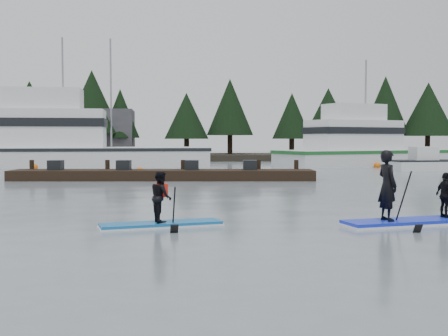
{
  "coord_description": "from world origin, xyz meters",
  "views": [
    {
      "loc": [
        -2.15,
        -13.45,
        2.13
      ],
      "look_at": [
        0.0,
        6.0,
        1.1
      ],
      "focal_mm": 45.0,
      "sensor_mm": 36.0,
      "label": 1
    }
  ],
  "objects": [
    {
      "name": "ground",
      "position": [
        0.0,
        0.0,
        0.0
      ],
      "size": [
        160.0,
        160.0,
        0.0
      ],
      "primitive_type": "plane",
      "color": "slate",
      "rests_on": "ground"
    },
    {
      "name": "far_shore",
      "position": [
        0.0,
        42.0,
        0.3
      ],
      "size": [
        70.0,
        8.0,
        0.6
      ],
      "primitive_type": "cube",
      "color": "#2D281E",
      "rests_on": "ground"
    },
    {
      "name": "treeline",
      "position": [
        0.0,
        42.0,
        0.0
      ],
      "size": [
        60.0,
        4.0,
        8.0
      ],
      "primitive_type": null,
      "color": "black",
      "rests_on": "ground"
    },
    {
      "name": "waterfront_building",
      "position": [
        -14.0,
        44.0,
        2.5
      ],
      "size": [
        18.0,
        6.0,
        5.0
      ],
      "primitive_type": "cube",
      "color": "#4C4C51",
      "rests_on": "ground"
    },
    {
      "name": "fishing_boat_large",
      "position": [
        -9.23,
        30.45,
        0.85
      ],
      "size": [
        20.04,
        6.15,
        10.97
      ],
      "rotation": [
        0.0,
        0.0,
        0.03
      ],
      "color": "silver",
      "rests_on": "ground"
    },
    {
      "name": "fishing_boat_medium",
      "position": [
        14.03,
        29.27,
        0.67
      ],
      "size": [
        16.56,
        9.69,
        9.3
      ],
      "rotation": [
        0.0,
        0.0,
        0.34
      ],
      "color": "silver",
      "rests_on": "ground"
    },
    {
      "name": "skiff",
      "position": [
        16.15,
        22.44,
        0.35
      ],
      "size": [
        6.03,
        2.22,
        0.69
      ],
      "primitive_type": "cube",
      "rotation": [
        0.0,
        0.0,
        0.08
      ],
      "color": "silver",
      "rests_on": "ground"
    },
    {
      "name": "floating_dock",
      "position": [
        -2.13,
        15.55,
        0.26
      ],
      "size": [
        15.64,
        3.69,
        0.52
      ],
      "primitive_type": "cube",
      "rotation": [
        0.0,
        0.0,
        -0.11
      ],
      "color": "black",
      "rests_on": "ground"
    },
    {
      "name": "buoy_a",
      "position": [
        -10.96,
        26.62,
        0.0
      ],
      "size": [
        0.49,
        0.49,
        0.49
      ],
      "primitive_type": "sphere",
      "color": "orange",
      "rests_on": "ground"
    },
    {
      "name": "buoy_b",
      "position": [
        -3.51,
        21.46,
        0.0
      ],
      "size": [
        0.48,
        0.48,
        0.48
      ],
      "primitive_type": "sphere",
      "color": "orange",
      "rests_on": "ground"
    },
    {
      "name": "buoy_c",
      "position": [
        13.7,
        26.49,
        0.0
      ],
      "size": [
        0.48,
        0.48,
        0.48
      ],
      "primitive_type": "sphere",
      "color": "orange",
      "rests_on": "ground"
    },
    {
      "name": "paddleboard_solo",
      "position": [
        -2.18,
        0.1,
        0.48
      ],
      "size": [
        3.0,
        1.33,
        1.83
      ],
      "rotation": [
        0.0,
        0.0,
        0.22
      ],
      "color": "#1262A9",
      "rests_on": "ground"
    },
    {
      "name": "paddleboard_duo",
      "position": [
        3.93,
        -0.25,
        0.57
      ],
      "size": [
        3.82,
        1.59,
        2.34
      ],
      "rotation": [
        0.0,
        0.0,
        0.19
      ],
      "color": "#162BD2",
      "rests_on": "ground"
    }
  ]
}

